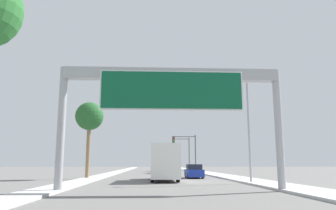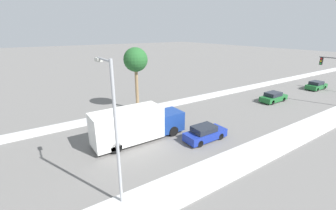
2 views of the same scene
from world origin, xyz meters
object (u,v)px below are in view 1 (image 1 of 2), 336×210
Objects in this scene: street_lamp_right at (245,121)px; car_far_left at (194,172)px; sign_gantry at (172,92)px; truck_box_primary at (164,163)px; traffic_light_mid_block at (184,149)px; car_far_center at (159,169)px; traffic_light_near_intersection at (188,147)px; car_near_left at (157,168)px; palm_tree_background at (89,117)px.

car_far_left is at bearing 107.36° from street_lamp_right.
sign_gantry is 1.49× the size of truck_box_primary.
car_far_left is at bearing -93.78° from traffic_light_mid_block.
car_far_center is 0.67× the size of traffic_light_near_intersection.
traffic_light_near_intersection is at bearing -91.38° from traffic_light_mid_block.
traffic_light_near_intersection is 0.77× the size of street_lamp_right.
sign_gantry is 40.50m from traffic_light_near_intersection.
sign_gantry is 47.32m from car_near_left.
street_lamp_right is at bearing -76.09° from car_far_center.
car_far_center is 0.55× the size of palm_tree_background.
truck_box_primary is 28.92m from traffic_light_near_intersection.
sign_gantry reaches higher than car_near_left.
car_far_center is 22.20m from truck_box_primary.
car_far_center is 27.71m from street_lamp_right.
traffic_light_mid_block is (5.66, 16.08, 3.92)m from car_far_center.
traffic_light_mid_block reaches higher than car_near_left.
palm_tree_background is at bearing -118.66° from traffic_light_near_intersection.
sign_gantry reaches higher than truck_box_primary.
palm_tree_background reaches higher than car_far_center.
sign_gantry is at bearing -90.00° from truck_box_primary.
traffic_light_mid_block is at bearing 70.60° from car_far_center.
traffic_light_mid_block is at bearing 88.62° from traffic_light_near_intersection.
truck_box_primary is at bearing -98.42° from traffic_light_mid_block.
car_near_left is 7.54m from traffic_light_mid_block.
street_lamp_right reaches higher than car_far_left.
car_far_center is at bearing -131.72° from traffic_light_near_intersection.
traffic_light_mid_block is at bearing 28.49° from car_near_left.
traffic_light_near_intersection is (5.42, -6.93, 3.77)m from car_near_left.
car_far_center is at bearing 101.83° from car_far_left.
car_far_left is 0.49× the size of street_lamp_right.
car_near_left is (0.00, 47.04, -5.10)m from sign_gantry.
car_far_center is 1.06× the size of car_far_left.
truck_box_primary is at bearing -122.64° from car_far_left.
traffic_light_mid_block is at bearing 68.49° from palm_tree_background.
palm_tree_background is (-7.84, 4.00, 4.78)m from truck_box_primary.
car_near_left is 35.20m from truck_box_primary.
street_lamp_right reaches higher than car_far_center.
street_lamp_right is (6.57, 7.48, -0.70)m from sign_gantry.
car_far_left is 23.19m from traffic_light_near_intersection.
sign_gantry is 34.41m from car_far_center.
sign_gantry is at bearing -90.00° from car_near_left.
car_far_left is 0.47× the size of truck_box_primary.
traffic_light_near_intersection reaches higher than car_far_left.
car_near_left is 9.57m from traffic_light_near_intersection.
car_far_left is at bearing 57.36° from truck_box_primary.
car_far_center is at bearing 90.00° from truck_box_primary.
sign_gantry is 50.45m from traffic_light_mid_block.
sign_gantry is at bearing -96.45° from traffic_light_mid_block.
palm_tree_background is at bearing 116.30° from sign_gantry.
palm_tree_background is at bearing -172.66° from car_far_left.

